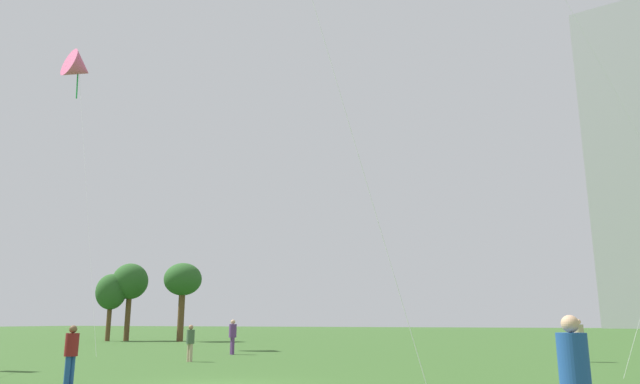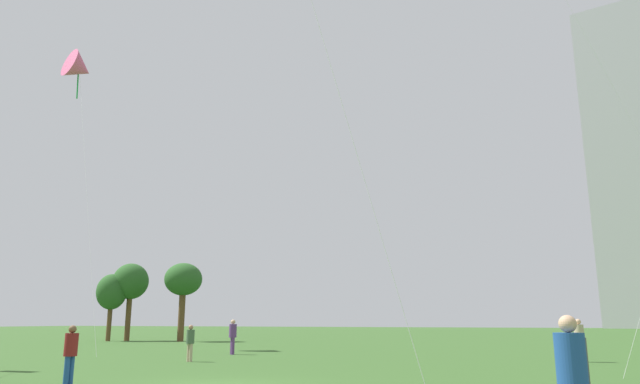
# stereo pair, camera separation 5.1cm
# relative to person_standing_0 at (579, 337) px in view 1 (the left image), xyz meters

# --- Properties ---
(person_standing_0) EXTENTS (0.41, 0.41, 1.83)m
(person_standing_0) POSITION_rel_person_standing_0_xyz_m (0.00, 0.00, 0.00)
(person_standing_0) COLOR #3F593F
(person_standing_0) RESTS_ON ground
(person_standing_1) EXTENTS (0.35, 0.35, 1.57)m
(person_standing_1) POSITION_rel_person_standing_0_xyz_m (-15.99, -5.94, -0.15)
(person_standing_1) COLOR tan
(person_standing_1) RESTS_ON ground
(person_standing_2) EXTENTS (0.40, 0.40, 1.80)m
(person_standing_2) POSITION_rel_person_standing_0_xyz_m (-16.91, -0.56, -0.01)
(person_standing_2) COLOR #593372
(person_standing_2) RESTS_ON ground
(person_standing_3) EXTENTS (0.41, 0.41, 1.84)m
(person_standing_3) POSITION_rel_person_standing_0_xyz_m (-1.08, -19.29, 0.01)
(person_standing_3) COLOR maroon
(person_standing_3) RESTS_ON ground
(person_standing_6) EXTENTS (0.36, 0.36, 1.63)m
(person_standing_6) POSITION_rel_person_standing_0_xyz_m (-13.79, -15.18, -0.12)
(person_standing_6) COLOR #1E478C
(person_standing_6) RESTS_ON ground
(kite_flying_3) EXTENTS (10.92, 7.81, 21.13)m
(kite_flying_3) POSITION_rel_person_standing_0_xyz_m (-31.79, 1.87, 18.78)
(kite_flying_3) COLOR silver
(kite_flying_3) RESTS_ON ground
(park_tree_0) EXTENTS (3.14, 3.14, 6.79)m
(park_tree_0) POSITION_rel_person_standing_0_xyz_m (-35.88, 14.26, 4.06)
(park_tree_0) COLOR brown
(park_tree_0) RESTS_ON ground
(park_tree_1) EXTENTS (2.61, 2.61, 5.79)m
(park_tree_1) POSITION_rel_person_standing_0_xyz_m (-36.98, 13.15, 3.12)
(park_tree_1) COLOR brown
(park_tree_1) RESTS_ON ground
(park_tree_2) EXTENTS (3.26, 3.26, 6.69)m
(park_tree_2) POSITION_rel_person_standing_0_xyz_m (-30.60, 14.68, 4.10)
(park_tree_2) COLOR brown
(park_tree_2) RESTS_ON ground
(event_banner) EXTENTS (0.46, 2.29, 1.44)m
(event_banner) POSITION_rel_person_standing_0_xyz_m (-0.90, -14.71, -0.29)
(event_banner) COLOR #4C4C4C
(event_banner) RESTS_ON ground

